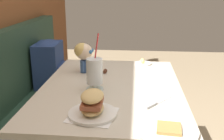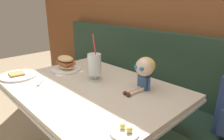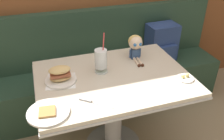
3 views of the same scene
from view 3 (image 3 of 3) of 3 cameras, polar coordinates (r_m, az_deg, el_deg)
booth_bench at (r=2.50m, az=-4.26°, el=-2.01°), size 2.60×0.48×1.00m
diner_table at (r=1.88m, az=0.27°, el=-6.47°), size 1.11×0.81×0.74m
toast_plate at (r=1.49m, az=-14.67°, el=-9.53°), size 0.25×0.25×0.03m
milkshake_glass at (r=1.77m, az=-2.60°, el=2.38°), size 0.10×0.10×0.32m
sandwich_plate at (r=1.73m, az=-11.98°, el=-1.30°), size 0.23×0.23×0.12m
butter_saucer at (r=1.81m, az=16.72°, el=-1.75°), size 0.12×0.12×0.04m
butter_knife at (r=1.53m, az=-5.10°, el=-7.27°), size 0.20×0.16×0.01m
seated_doll at (r=1.96m, az=5.52°, el=6.10°), size 0.12×0.22×0.20m
backpack at (r=2.56m, az=11.59°, el=6.72°), size 0.31×0.26×0.41m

